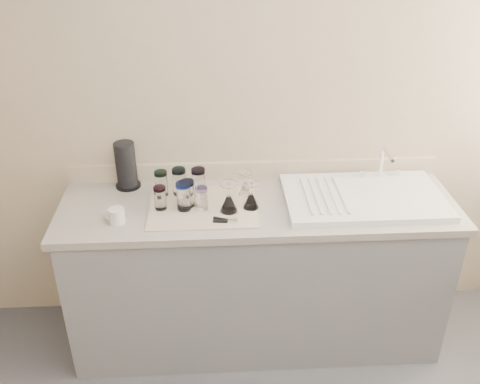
{
  "coord_description": "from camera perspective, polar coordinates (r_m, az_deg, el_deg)",
  "views": [
    {
      "loc": [
        -0.23,
        -1.16,
        2.32
      ],
      "look_at": [
        -0.1,
        1.15,
        1.0
      ],
      "focal_mm": 40.0,
      "sensor_mm": 36.0,
      "label": 1
    }
  ],
  "objects": [
    {
      "name": "white_mug",
      "position": [
        2.66,
        -13.05,
        -2.47
      ],
      "size": [
        0.11,
        0.09,
        0.08
      ],
      "color": "silver",
      "rests_on": "counter_unit"
    },
    {
      "name": "dish_towel",
      "position": [
        2.73,
        -3.97,
        -1.61
      ],
      "size": [
        0.55,
        0.42,
        0.01
      ],
      "primitive_type": "cube",
      "color": "silver",
      "rests_on": "counter_unit"
    },
    {
      "name": "goblet_back_right",
      "position": [
        2.82,
        0.58,
        0.59
      ],
      "size": [
        0.07,
        0.07,
        0.13
      ],
      "color": "white",
      "rests_on": "dish_towel"
    },
    {
      "name": "sink_unit",
      "position": [
        2.86,
        13.06,
        -0.51
      ],
      "size": [
        0.82,
        0.5,
        0.22
      ],
      "color": "white",
      "rests_on": "counter_unit"
    },
    {
      "name": "counter_unit",
      "position": [
        3.02,
        1.83,
        -8.54
      ],
      "size": [
        2.06,
        0.62,
        0.9
      ],
      "color": "slate",
      "rests_on": "ground"
    },
    {
      "name": "goblet_front_left",
      "position": [
        2.66,
        -1.21,
        -1.03
      ],
      "size": [
        0.09,
        0.09,
        0.16
      ],
      "color": "white",
      "rests_on": "dish_towel"
    },
    {
      "name": "tumbler_magenta",
      "position": [
        2.71,
        -8.52,
        -0.61
      ],
      "size": [
        0.06,
        0.06,
        0.12
      ],
      "color": "white",
      "rests_on": "dish_towel"
    },
    {
      "name": "paper_towel_roll",
      "position": [
        2.93,
        -12.06,
        2.76
      ],
      "size": [
        0.14,
        0.14,
        0.26
      ],
      "color": "black",
      "rests_on": "counter_unit"
    },
    {
      "name": "tumbler_blue",
      "position": [
        2.68,
        -6.04,
        -0.43
      ],
      "size": [
        0.07,
        0.07,
        0.15
      ],
      "color": "white",
      "rests_on": "dish_towel"
    },
    {
      "name": "room_envelope",
      "position": [
        1.41,
        6.67,
        -3.38
      ],
      "size": [
        3.54,
        3.5,
        2.52
      ],
      "color": "#4A494E",
      "rests_on": "ground"
    },
    {
      "name": "can_opener",
      "position": [
        2.6,
        -1.58,
        -3.06
      ],
      "size": [
        0.12,
        0.06,
        0.02
      ],
      "color": "silver",
      "rests_on": "dish_towel"
    },
    {
      "name": "tumbler_extra",
      "position": [
        2.71,
        -5.6,
        -0.14
      ],
      "size": [
        0.07,
        0.07,
        0.14
      ],
      "color": "white",
      "rests_on": "dish_towel"
    },
    {
      "name": "goblet_front_right",
      "position": [
        2.7,
        1.18,
        -0.75
      ],
      "size": [
        0.08,
        0.08,
        0.14
      ],
      "color": "white",
      "rests_on": "dish_towel"
    },
    {
      "name": "tumbler_lavender",
      "position": [
        2.68,
        -4.13,
        -0.66
      ],
      "size": [
        0.06,
        0.06,
        0.12
      ],
      "color": "white",
      "rests_on": "dish_towel"
    },
    {
      "name": "tumbler_cyan",
      "position": [
        2.82,
        -6.5,
        1.14
      ],
      "size": [
        0.07,
        0.07,
        0.15
      ],
      "color": "white",
      "rests_on": "dish_towel"
    },
    {
      "name": "tumbler_purple",
      "position": [
        2.81,
        -4.45,
        1.12
      ],
      "size": [
        0.07,
        0.07,
        0.15
      ],
      "color": "white",
      "rests_on": "dish_towel"
    },
    {
      "name": "tumbler_teal",
      "position": [
        2.83,
        -8.39,
        0.95
      ],
      "size": [
        0.07,
        0.07,
        0.14
      ],
      "color": "white",
      "rests_on": "dish_towel"
    }
  ]
}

